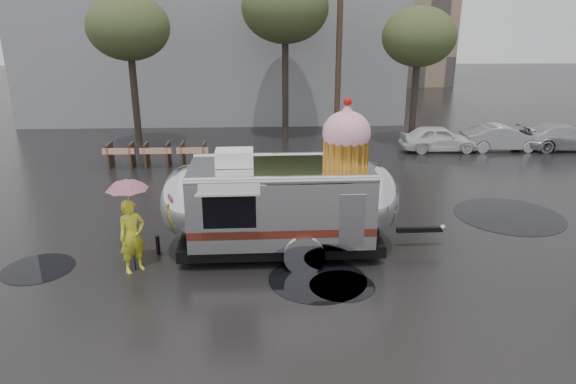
{
  "coord_description": "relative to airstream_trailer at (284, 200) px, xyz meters",
  "views": [
    {
      "loc": [
        -1.08,
        -10.99,
        5.89
      ],
      "look_at": [
        -0.5,
        1.46,
        1.66
      ],
      "focal_mm": 32.0,
      "sensor_mm": 36.0,
      "label": 1
    }
  ],
  "objects": [
    {
      "name": "utility_pole",
      "position": [
        3.1,
        12.55,
        3.16
      ],
      "size": [
        1.6,
        0.28,
        9.0
      ],
      "color": "#473323",
      "rests_on": "ground"
    },
    {
      "name": "tree_mid",
      "position": [
        0.6,
        13.55,
        4.88
      ],
      "size": [
        4.2,
        4.2,
        8.03
      ],
      "color": "#382D26",
      "rests_on": "ground"
    },
    {
      "name": "grey_building",
      "position": [
        -3.4,
        22.55,
        5.04
      ],
      "size": [
        22.0,
        12.0,
        13.0
      ],
      "primitive_type": "cube",
      "color": "slate",
      "rests_on": "ground"
    },
    {
      "name": "airstream_trailer",
      "position": [
        0.0,
        0.0,
        0.0
      ],
      "size": [
        7.71,
        2.97,
        4.15
      ],
      "rotation": [
        0.0,
        0.0,
        0.01
      ],
      "color": "silver",
      "rests_on": "ground"
    },
    {
      "name": "tree_left",
      "position": [
        -6.4,
        11.55,
        4.03
      ],
      "size": [
        3.64,
        3.64,
        6.95
      ],
      "color": "#382D26",
      "rests_on": "ground"
    },
    {
      "name": "umbrella_pink",
      "position": [
        -3.7,
        -0.94,
        0.5
      ],
      "size": [
        1.2,
        1.2,
        2.37
      ],
      "color": "pink",
      "rests_on": "ground"
    },
    {
      "name": "ground",
      "position": [
        0.6,
        -1.45,
        -1.46
      ],
      "size": [
        120.0,
        120.0,
        0.0
      ],
      "primitive_type": "plane",
      "color": "black",
      "rests_on": "ground"
    },
    {
      "name": "barricade_row",
      "position": [
        -4.95,
        8.51,
        -0.93
      ],
      "size": [
        4.3,
        0.8,
        1.0
      ],
      "color": "#473323",
      "rests_on": "ground"
    },
    {
      "name": "person_left",
      "position": [
        -3.7,
        -0.94,
        -0.54
      ],
      "size": [
        0.79,
        0.75,
        1.83
      ],
      "primitive_type": "imported",
      "rotation": [
        0.0,
        0.0,
        0.68
      ],
      "color": "yellow",
      "rests_on": "ground"
    },
    {
      "name": "puddles",
      "position": [
        2.64,
        0.82,
        -1.45
      ],
      "size": [
        15.84,
        6.7,
        0.01
      ],
      "color": "black",
      "rests_on": "ground"
    },
    {
      "name": "tree_right",
      "position": [
        6.6,
        11.55,
        3.6
      ],
      "size": [
        3.36,
        3.36,
        6.42
      ],
      "color": "#382D26",
      "rests_on": "ground"
    },
    {
      "name": "parked_cars",
      "position": [
        12.38,
        10.55,
        -0.74
      ],
      "size": [
        13.2,
        1.9,
        1.5
      ],
      "color": "silver",
      "rests_on": "ground"
    }
  ]
}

